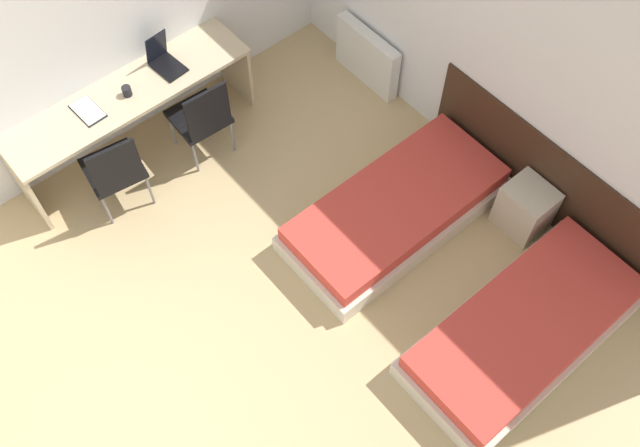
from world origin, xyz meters
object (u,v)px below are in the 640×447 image
chair_near_laptop (202,116)px  chair_near_notebook (114,169)px  bed_near_window (396,210)px  laptop (164,60)px  nightstand (525,208)px  bed_near_door (524,329)px

chair_near_laptop → chair_near_notebook: size_ratio=1.00×
bed_near_window → laptop: 2.43m
nightstand → chair_near_laptop: chair_near_laptop is taller
chair_near_laptop → laptop: (-0.49, -0.00, 0.31)m
chair_near_notebook → laptop: bearing=127.0°
nightstand → chair_near_laptop: (-2.43, -1.63, 0.27)m
bed_near_door → chair_near_notebook: bearing=-151.7°
nightstand → chair_near_notebook: size_ratio=0.52×
chair_near_notebook → nightstand: bearing=54.6°
bed_near_door → nightstand: size_ratio=4.14×
chair_near_notebook → laptop: 1.07m
bed_near_window → nightstand: bearing=48.4°
chair_near_laptop → nightstand: bearing=36.7°
bed_near_window → nightstand: (0.73, 0.83, 0.07)m
chair_near_laptop → chair_near_notebook: bearing=-87.3°
bed_near_window → nightstand: nightstand is taller
nightstand → chair_near_notebook: 3.53m
bed_near_door → chair_near_laptop: (-3.17, -0.81, 0.34)m
chair_near_laptop → laptop: 0.58m
bed_near_door → laptop: size_ratio=6.01×
bed_near_door → chair_near_notebook: 3.62m
bed_near_door → chair_near_notebook: chair_near_notebook is taller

